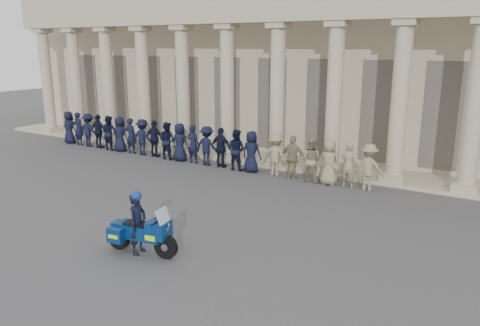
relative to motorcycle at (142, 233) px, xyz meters
The scene contains 5 objects.
ground 2.04m from the motorcycle, 85.59° to the left, with size 90.00×90.00×0.00m, color #414144.
building 17.15m from the motorcycle, 89.49° to the left, with size 40.00×12.50×9.00m.
officer_rank 9.86m from the motorcycle, 119.56° to the left, with size 17.83×0.68×1.81m.
motorcycle is the anchor object (origin of this frame).
rider 0.30m from the motorcycle, behind, with size 0.47×0.65×1.73m.
Camera 1 is at (7.99, -10.35, 5.36)m, focal length 35.00 mm.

